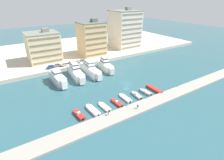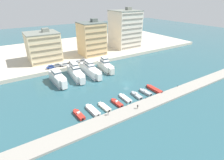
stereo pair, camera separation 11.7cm
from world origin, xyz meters
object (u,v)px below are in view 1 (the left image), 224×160
object	(u,v)px
motorboat_white_left	(93,110)
yacht_white_left	(76,72)
motorboat_red_far_left	(79,115)
car_grey_left	(57,65)
motorboat_cream_mid_left	(105,107)
car_silver_mid_left	(65,64)
car_blue_far_left	(51,67)
motorboat_red_right	(154,89)
pedestrian_mid_deck	(108,113)
yacht_ivory_center_left	(105,66)
car_black_center_left	(71,63)
car_silver_center	(76,62)
motorboat_grey_mid_right	(146,92)
yacht_white_mid_left	(90,70)
motorboat_white_center	(125,98)
pedestrian_near_edge	(138,106)
motorboat_red_center_left	(117,103)
motorboat_grey_center_right	(137,95)
yacht_white_far_left	(58,78)
car_grey_center_right	(82,60)

from	to	relation	value
motorboat_white_left	yacht_white_left	bearing A→B (deg)	78.82
motorboat_red_far_left	car_grey_left	size ratio (longest dim) A/B	1.57
motorboat_cream_mid_left	car_silver_mid_left	bearing A→B (deg)	89.36
car_blue_far_left	car_silver_mid_left	distance (m)	7.49
motorboat_red_right	car_blue_far_left	world-z (taller)	car_blue_far_left
car_silver_mid_left	pedestrian_mid_deck	size ratio (longest dim) A/B	2.67
yacht_ivory_center_left	car_silver_mid_left	size ratio (longest dim) A/B	3.70
car_blue_far_left	car_black_center_left	world-z (taller)	same
car_silver_center	motorboat_grey_mid_right	bearing A→B (deg)	-74.46
yacht_white_mid_left	motorboat_white_center	bearing A→B (deg)	-88.83
yacht_ivory_center_left	car_grey_left	xyz separation A→B (m)	(-21.66, 13.97, 0.29)
yacht_ivory_center_left	pedestrian_near_edge	distance (m)	38.66
yacht_ivory_center_left	motorboat_red_center_left	bearing A→B (deg)	-113.33
motorboat_grey_center_right	pedestrian_near_edge	size ratio (longest dim) A/B	4.06
yacht_white_left	car_grey_left	size ratio (longest dim) A/B	4.75
motorboat_red_far_left	motorboat_grey_center_right	size ratio (longest dim) A/B	1.03
motorboat_grey_center_right	pedestrian_near_edge	xyz separation A→B (m)	(-5.81, -7.41, 1.20)
motorboat_white_left	motorboat_grey_center_right	xyz separation A→B (m)	(19.30, -0.21, -0.03)
car_blue_far_left	car_grey_left	world-z (taller)	same
car_silver_mid_left	yacht_white_far_left	bearing A→B (deg)	-119.02
motorboat_cream_mid_left	yacht_white_far_left	bearing A→B (deg)	105.72
motorboat_white_center	car_grey_left	xyz separation A→B (m)	(-13.11, 43.34, 2.48)
motorboat_red_far_left	car_black_center_left	world-z (taller)	car_black_center_left
car_grey_left	car_grey_center_right	xyz separation A→B (m)	(14.46, -0.41, 0.00)
motorboat_white_left	car_grey_left	world-z (taller)	car_grey_left
motorboat_white_center	car_blue_far_left	world-z (taller)	car_blue_far_left
yacht_white_left	car_silver_mid_left	world-z (taller)	yacht_white_left
motorboat_white_left	motorboat_cream_mid_left	size ratio (longest dim) A/B	1.17
yacht_white_left	yacht_ivory_center_left	bearing A→B (deg)	0.25
yacht_white_far_left	yacht_ivory_center_left	xyz separation A→B (m)	(26.16, 1.98, 0.04)
motorboat_red_right	yacht_white_left	bearing A→B (deg)	127.06
motorboat_grey_mid_right	car_grey_center_right	bearing A→B (deg)	100.86
car_blue_far_left	car_grey_left	distance (m)	3.62
motorboat_red_far_left	car_black_center_left	distance (m)	44.96
car_grey_left	car_grey_center_right	size ratio (longest dim) A/B	0.98
yacht_white_left	motorboat_red_center_left	bearing A→B (deg)	-82.97
motorboat_white_center	pedestrian_mid_deck	world-z (taller)	pedestrian_mid_deck
motorboat_red_far_left	motorboat_red_center_left	xyz separation A→B (m)	(14.65, -0.73, -0.08)
motorboat_cream_mid_left	car_silver_mid_left	distance (m)	43.34
yacht_white_mid_left	car_grey_left	bearing A→B (deg)	131.13
yacht_white_left	car_blue_far_left	xyz separation A→B (m)	(-8.37, 13.49, 0.22)
motorboat_red_far_left	motorboat_cream_mid_left	world-z (taller)	motorboat_red_far_left
car_silver_center	pedestrian_near_edge	world-z (taller)	car_silver_center
car_silver_center	pedestrian_mid_deck	world-z (taller)	car_silver_center
motorboat_grey_center_right	motorboat_grey_mid_right	bearing A→B (deg)	-1.19
yacht_white_mid_left	car_black_center_left	xyz separation A→B (m)	(-5.06, 13.46, 0.35)
yacht_white_far_left	motorboat_cream_mid_left	size ratio (longest dim) A/B	2.38
motorboat_white_center	car_grey_center_right	distance (m)	43.02
motorboat_white_left	motorboat_grey_center_right	bearing A→B (deg)	-0.62
yacht_white_far_left	yacht_white_left	bearing A→B (deg)	11.58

